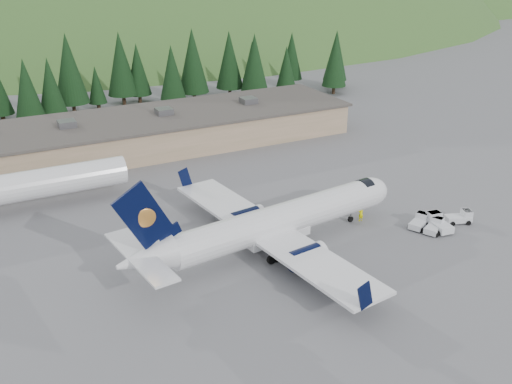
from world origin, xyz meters
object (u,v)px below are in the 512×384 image
object	(u,v)px
baggage_tug_a	(420,221)
baggage_tug_d	(435,226)
baggage_tug_b	(460,217)
terminal_building	(135,134)
airliner	(274,223)
ramp_worker	(361,213)
baggage_tug_c	(438,223)
second_airliner	(9,188)

from	to	relation	value
baggage_tug_a	baggage_tug_d	world-z (taller)	baggage_tug_a
baggage_tug_b	terminal_building	xyz separation A→B (m)	(-26.38, 42.70, 1.93)
airliner	ramp_worker	world-z (taller)	airliner
airliner	terminal_building	distance (m)	38.34
ramp_worker	baggage_tug_b	bearing A→B (deg)	145.67
baggage_tug_d	ramp_worker	xyz separation A→B (m)	(-5.82, 6.03, 0.28)
baggage_tug_c	ramp_worker	bearing A→B (deg)	56.29
airliner	baggage_tug_c	world-z (taller)	airliner
baggage_tug_a	baggage_tug_b	size ratio (longest dim) A/B	1.00
baggage_tug_b	baggage_tug_d	bearing A→B (deg)	-155.33
baggage_tug_c	baggage_tug_d	xyz separation A→B (m)	(-0.70, -0.32, -0.13)
airliner	baggage_tug_d	distance (m)	18.86
second_airliner	ramp_worker	size ratio (longest dim) A/B	14.42
baggage_tug_a	terminal_building	distance (m)	46.62
airliner	ramp_worker	size ratio (longest dim) A/B	17.70
airliner	ramp_worker	xyz separation A→B (m)	(12.24, 1.11, -2.03)
baggage_tug_d	ramp_worker	distance (m)	8.39
airliner	baggage_tug_d	world-z (taller)	airliner
second_airliner	baggage_tug_c	distance (m)	50.45
baggage_tug_a	baggage_tug_c	distance (m)	1.96
terminal_building	second_airliner	bearing A→B (deg)	-141.22
second_airliner	terminal_building	world-z (taller)	second_airliner
baggage_tug_b	ramp_worker	bearing A→B (deg)	170.74
terminal_building	baggage_tug_a	bearing A→B (deg)	-62.67
ramp_worker	terminal_building	bearing A→B (deg)	-71.24
airliner	baggage_tug_a	bearing A→B (deg)	-17.94
airliner	second_airliner	world-z (taller)	second_airliner
second_airliner	baggage_tug_c	bearing A→B (deg)	-32.03
baggage_tug_b	second_airliner	bearing A→B (deg)	170.13
terminal_building	ramp_worker	distance (m)	40.47
second_airliner	baggage_tug_b	bearing A→B (deg)	-29.97
airliner	baggage_tug_d	bearing A→B (deg)	-22.56
baggage_tug_d	ramp_worker	world-z (taller)	ramp_worker
baggage_tug_c	baggage_tug_d	distance (m)	0.78
airliner	baggage_tug_b	distance (m)	22.93
second_airliner	baggage_tug_a	size ratio (longest dim) A/B	8.54
terminal_building	ramp_worker	world-z (taller)	terminal_building
terminal_building	airliner	bearing A→B (deg)	-83.96
ramp_worker	baggage_tug_d	bearing A→B (deg)	129.02
baggage_tug_b	baggage_tug_d	world-z (taller)	baggage_tug_b
second_airliner	baggage_tug_b	distance (m)	53.51
baggage_tug_c	baggage_tug_a	bearing A→B (deg)	53.88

